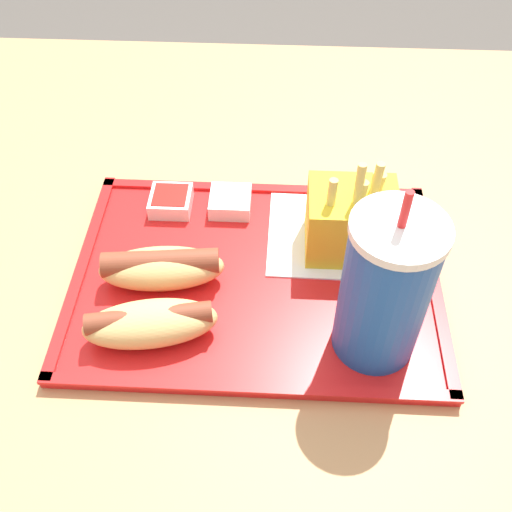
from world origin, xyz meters
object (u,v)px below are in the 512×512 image
hot_dog_far (150,323)px  fries_carton (351,220)px  sauce_cup_mayo (230,201)px  sauce_cup_ketchup (171,201)px  soda_cup (385,290)px  hot_dog_near (161,267)px

hot_dog_far → fries_carton: (-0.19, -0.13, 0.02)m
sauce_cup_mayo → hot_dog_far: bearing=71.6°
sauce_cup_mayo → sauce_cup_ketchup: bearing=1.9°
hot_dog_far → soda_cup: bearing=-178.7°
sauce_cup_mayo → sauce_cup_ketchup: 0.07m
hot_dog_near → fries_carton: (-0.19, -0.06, 0.02)m
hot_dog_far → hot_dog_near: (0.00, -0.07, 0.00)m
hot_dog_near → fries_carton: bearing=-162.8°
hot_dog_far → sauce_cup_mayo: (-0.06, -0.18, -0.01)m
sauce_cup_ketchup → hot_dog_far: bearing=92.6°
sauce_cup_mayo → fries_carton: bearing=157.6°
hot_dog_near → sauce_cup_ketchup: 0.11m
soda_cup → hot_dog_near: bearing=-16.9°
hot_dog_far → sauce_cup_ketchup: (0.01, -0.18, -0.01)m
hot_dog_far → fries_carton: bearing=-146.4°
soda_cup → fries_carton: soda_cup is taller
sauce_cup_ketchup → fries_carton: bearing=165.5°
hot_dog_near → sauce_cup_ketchup: (0.01, -0.11, -0.01)m
soda_cup → fries_carton: size_ratio=1.58×
soda_cup → sauce_cup_mayo: (0.15, -0.18, -0.07)m
hot_dog_near → sauce_cup_mayo: bearing=-118.0°
fries_carton → sauce_cup_mayo: fries_carton is taller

